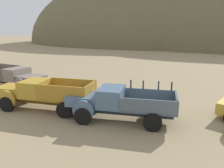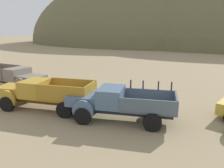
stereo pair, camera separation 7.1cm
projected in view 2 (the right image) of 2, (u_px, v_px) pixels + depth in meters
The scene contains 5 objects.
hill_distant at pixel (136, 43), 84.54m from camera, with size 93.00×61.17×50.25m, color brown.
hill_far_left at pixel (224, 46), 69.22m from camera, with size 80.27×56.03×47.53m, color brown.
truck_primer_gray at pixel (17, 78), 18.55m from camera, with size 6.47×2.45×1.91m.
truck_mustard at pixel (38, 93), 13.99m from camera, with size 6.81×3.43×1.91m.
truck_chalk_blue at pixel (113, 103), 12.22m from camera, with size 6.38×3.58×2.16m.
Camera 2 is at (14.41, -3.43, 5.03)m, focal length 34.47 mm.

